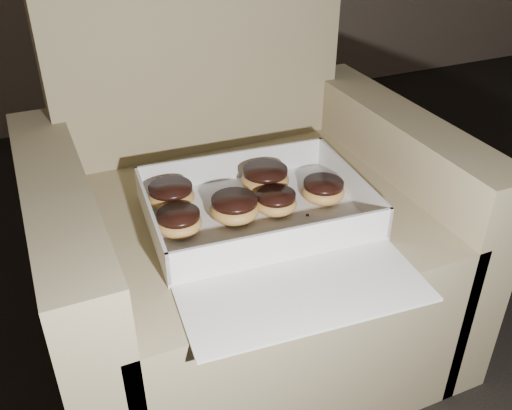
% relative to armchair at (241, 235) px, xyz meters
% --- Properties ---
extents(armchair, '(0.82, 0.69, 0.85)m').
position_rel_armchair_xyz_m(armchair, '(0.00, 0.00, 0.00)').
color(armchair, tan).
rests_on(armchair, floor).
extents(bakery_box, '(0.43, 0.50, 0.07)m').
position_rel_armchair_xyz_m(bakery_box, '(-0.01, -0.15, 0.13)').
color(bakery_box, white).
rests_on(bakery_box, armchair).
extents(donut_a, '(0.08, 0.08, 0.04)m').
position_rel_armchair_xyz_m(donut_a, '(0.03, -0.11, 0.14)').
color(donut_a, '#C78345').
rests_on(donut_a, bakery_box).
extents(donut_b, '(0.09, 0.09, 0.04)m').
position_rel_armchair_xyz_m(donut_b, '(-0.15, -0.02, 0.15)').
color(donut_b, '#C78345').
rests_on(donut_b, bakery_box).
extents(donut_c, '(0.10, 0.10, 0.05)m').
position_rel_armchair_xyz_m(donut_c, '(0.04, -0.03, 0.15)').
color(donut_c, '#C78345').
rests_on(donut_c, bakery_box).
extents(donut_d, '(0.09, 0.09, 0.05)m').
position_rel_armchair_xyz_m(donut_d, '(-0.05, -0.11, 0.15)').
color(donut_d, '#C78345').
rests_on(donut_d, bakery_box).
extents(donut_e, '(0.08, 0.08, 0.04)m').
position_rel_armchair_xyz_m(donut_e, '(-0.16, -0.11, 0.14)').
color(donut_e, '#C78345').
rests_on(donut_e, bakery_box).
extents(donut_f, '(0.08, 0.08, 0.04)m').
position_rel_armchair_xyz_m(donut_f, '(0.13, -0.11, 0.14)').
color(donut_f, '#C78345').
rests_on(donut_f, bakery_box).
extents(crumb_a, '(0.01, 0.01, 0.00)m').
position_rel_armchair_xyz_m(crumb_a, '(-0.08, -0.12, 0.12)').
color(crumb_a, black).
rests_on(crumb_a, bakery_box).
extents(crumb_b, '(0.01, 0.01, 0.00)m').
position_rel_armchair_xyz_m(crumb_b, '(0.01, -0.24, 0.12)').
color(crumb_b, black).
rests_on(crumb_b, bakery_box).
extents(crumb_c, '(0.01, 0.01, 0.00)m').
position_rel_armchair_xyz_m(crumb_c, '(0.08, -0.15, 0.12)').
color(crumb_c, black).
rests_on(crumb_c, bakery_box).
extents(crumb_d, '(0.01, 0.01, 0.00)m').
position_rel_armchair_xyz_m(crumb_d, '(-0.15, -0.21, 0.12)').
color(crumb_d, black).
rests_on(crumb_d, bakery_box).
extents(crumb_e, '(0.01, 0.01, 0.00)m').
position_rel_armchair_xyz_m(crumb_e, '(0.13, -0.22, 0.12)').
color(crumb_e, black).
rests_on(crumb_e, bakery_box).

